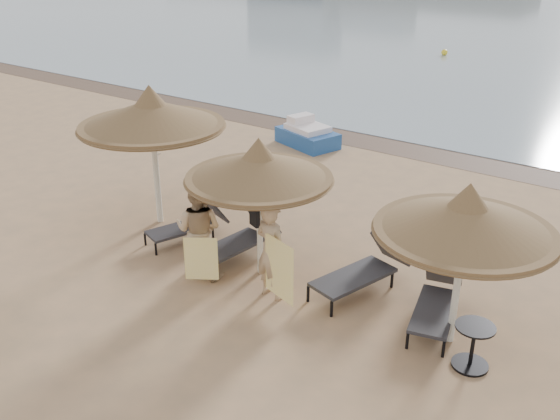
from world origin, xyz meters
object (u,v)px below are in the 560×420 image
(palapa_left, at_px, (151,115))
(palapa_right, at_px, (466,218))
(lounger_near_right, at_px, (364,269))
(lounger_far_left, at_px, (191,223))
(lounger_near_left, at_px, (241,238))
(person_right, at_px, (271,244))
(pedal_boat, at_px, (307,135))
(side_table, at_px, (472,347))
(lounger_far_right, at_px, (437,300))
(palapa_center, at_px, (259,167))
(person_left, at_px, (198,222))

(palapa_left, relative_size, palapa_right, 1.14)
(palapa_right, xyz_separation_m, lounger_near_right, (-2.00, 0.64, -1.86))
(lounger_far_left, xyz_separation_m, lounger_near_left, (1.42, 0.02, 0.03))
(palapa_right, relative_size, person_right, 1.30)
(pedal_boat, bearing_deg, person_right, -43.36)
(palapa_left, height_order, pedal_boat, palapa_left)
(palapa_right, xyz_separation_m, lounger_far_left, (-6.20, 0.30, -1.92))
(side_table, bearing_deg, lounger_far_left, 173.39)
(lounger_far_right, bearing_deg, person_right, -172.64)
(lounger_far_right, bearing_deg, side_table, -57.02)
(palapa_center, bearing_deg, lounger_far_left, 171.89)
(side_table, relative_size, pedal_boat, 0.34)
(palapa_center, bearing_deg, palapa_left, 171.01)
(palapa_left, relative_size, lounger_far_right, 1.61)
(palapa_right, distance_m, lounger_far_right, 2.01)
(palapa_center, distance_m, pedal_boat, 8.48)
(lounger_near_right, height_order, pedal_boat, lounger_near_right)
(person_left, bearing_deg, lounger_near_right, -170.79)
(palapa_center, distance_m, lounger_near_left, 2.04)
(person_right, xyz_separation_m, pedal_boat, (-4.40, 8.00, -0.77))
(palapa_center, xyz_separation_m, lounger_far_right, (3.57, 0.46, -1.88))
(person_right, bearing_deg, lounger_near_right, -128.44)
(lounger_far_right, bearing_deg, palapa_center, 174.19)
(lounger_far_right, relative_size, side_table, 2.71)
(side_table, distance_m, pedal_boat, 11.38)
(palapa_center, relative_size, pedal_boat, 1.28)
(palapa_left, relative_size, person_left, 1.42)
(palapa_right, height_order, person_right, palapa_right)
(palapa_right, distance_m, lounger_near_left, 5.14)
(side_table, xyz_separation_m, pedal_boat, (-8.22, 7.86, -0.02))
(palapa_left, distance_m, lounger_far_left, 2.57)
(lounger_near_right, distance_m, lounger_far_right, 1.56)
(palapa_left, relative_size, lounger_far_left, 1.70)
(lounger_near_right, xyz_separation_m, pedal_boat, (-5.70, 6.75, -0.09))
(palapa_left, xyz_separation_m, lounger_far_right, (6.97, -0.07, -2.22))
(palapa_center, xyz_separation_m, lounger_near_right, (2.02, 0.64, -1.84))
(lounger_near_right, height_order, lounger_far_right, lounger_near_right)
(palapa_center, distance_m, lounger_far_right, 4.06)
(lounger_near_left, relative_size, lounger_near_right, 0.93)
(lounger_far_left, distance_m, person_left, 1.86)
(palapa_right, relative_size, side_table, 3.82)
(palapa_right, xyz_separation_m, lounger_near_left, (-4.78, 0.32, -1.89))
(lounger_near_left, bearing_deg, person_right, -25.05)
(palapa_left, height_order, palapa_center, palapa_left)
(palapa_right, distance_m, lounger_far_left, 6.50)
(palapa_right, bearing_deg, lounger_near_left, 176.13)
(person_left, bearing_deg, palapa_right, 172.33)
(lounger_near_left, distance_m, side_table, 5.35)
(lounger_near_left, relative_size, person_right, 0.94)
(palapa_center, xyz_separation_m, lounger_near_left, (-0.75, 0.33, -1.87))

